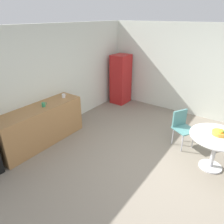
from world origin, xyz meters
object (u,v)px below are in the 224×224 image
at_px(chair_teal, 182,124).
at_px(fruit_bowl, 220,133).
at_px(round_table, 216,143).
at_px(mug_white, 64,96).
at_px(mug_green, 44,105).
at_px(locker_cabinet, 121,79).

bearing_deg(chair_teal, fruit_bowl, -116.29).
bearing_deg(round_table, mug_white, 100.04).
bearing_deg(mug_green, chair_teal, -56.83).
height_order(chair_teal, fruit_bowl, fruit_bowl).
distance_m(chair_teal, mug_green, 3.15).
bearing_deg(mug_white, locker_cabinet, -2.19).
distance_m(mug_white, mug_green, 0.65).
bearing_deg(locker_cabinet, mug_white, 177.81).
distance_m(fruit_bowl, mug_green, 3.67).
height_order(chair_teal, mug_white, mug_white).
bearing_deg(mug_green, mug_white, 4.99).
distance_m(chair_teal, mug_white, 2.90).
bearing_deg(mug_green, fruit_bowl, -69.14).
height_order(chair_teal, mug_green, mug_green).
height_order(round_table, fruit_bowl, fruit_bowl).
bearing_deg(mug_green, locker_cabinet, -0.69).
distance_m(locker_cabinet, fruit_bowl, 3.82).
height_order(locker_cabinet, mug_white, locker_cabinet).
bearing_deg(locker_cabinet, round_table, -118.37).
xyz_separation_m(locker_cabinet, chair_teal, (-1.37, -2.57, -0.28)).
distance_m(round_table, chair_teal, 0.92).
bearing_deg(locker_cabinet, fruit_bowl, -117.67).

